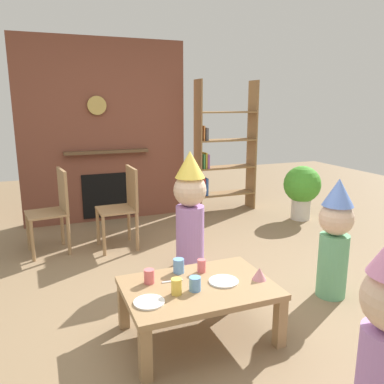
# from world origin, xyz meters

# --- Properties ---
(ground_plane) EXTENTS (12.00, 12.00, 0.00)m
(ground_plane) POSITION_xyz_m (0.00, 0.00, 0.00)
(ground_plane) COLOR #846B4C
(brick_fireplace_feature) EXTENTS (2.20, 0.28, 2.40)m
(brick_fireplace_feature) POSITION_xyz_m (-0.24, 2.60, 1.19)
(brick_fireplace_feature) COLOR brown
(brick_fireplace_feature) RESTS_ON ground_plane
(bookshelf) EXTENTS (0.90, 0.28, 1.90)m
(bookshelf) POSITION_xyz_m (1.41, 2.40, 0.87)
(bookshelf) COLOR olive
(bookshelf) RESTS_ON ground_plane
(coffee_table) EXTENTS (1.01, 0.69, 0.38)m
(coffee_table) POSITION_xyz_m (-0.16, -0.51, 0.33)
(coffee_table) COLOR #9E7A51
(coffee_table) RESTS_ON ground_plane
(paper_cup_near_left) EXTENTS (0.06, 0.06, 0.10)m
(paper_cup_near_left) POSITION_xyz_m (-0.06, -0.32, 0.43)
(paper_cup_near_left) COLOR #E5666B
(paper_cup_near_left) RESTS_ON coffee_table
(paper_cup_near_right) EXTENTS (0.08, 0.08, 0.09)m
(paper_cup_near_right) POSITION_xyz_m (-0.21, -0.57, 0.43)
(paper_cup_near_right) COLOR #669EE0
(paper_cup_near_right) RESTS_ON coffee_table
(paper_cup_center) EXTENTS (0.07, 0.07, 0.11)m
(paper_cup_center) POSITION_xyz_m (-0.34, -0.57, 0.44)
(paper_cup_center) COLOR #F2CC4C
(paper_cup_center) RESTS_ON coffee_table
(paper_cup_far_left) EXTENTS (0.07, 0.07, 0.10)m
(paper_cup_far_left) POSITION_xyz_m (-0.46, -0.35, 0.43)
(paper_cup_far_left) COLOR #E5666B
(paper_cup_far_left) RESTS_ON coffee_table
(paper_cup_far_right) EXTENTS (0.08, 0.08, 0.10)m
(paper_cup_far_right) POSITION_xyz_m (-0.22, -0.27, 0.44)
(paper_cup_far_right) COLOR #669EE0
(paper_cup_far_right) RESTS_ON coffee_table
(paper_plate_front) EXTENTS (0.19, 0.19, 0.01)m
(paper_plate_front) POSITION_xyz_m (-0.54, -0.62, 0.39)
(paper_plate_front) COLOR white
(paper_plate_front) RESTS_ON coffee_table
(paper_plate_rear) EXTENTS (0.21, 0.21, 0.01)m
(paper_plate_rear) POSITION_xyz_m (0.02, -0.53, 0.39)
(paper_plate_rear) COLOR white
(paper_plate_rear) RESTS_ON coffee_table
(birthday_cake_slice) EXTENTS (0.10, 0.10, 0.09)m
(birthday_cake_slice) POSITION_xyz_m (0.27, -0.58, 0.43)
(birthday_cake_slice) COLOR pink
(birthday_cake_slice) RESTS_ON coffee_table
(table_fork) EXTENTS (0.15, 0.02, 0.01)m
(table_fork) POSITION_xyz_m (-0.31, -0.39, 0.39)
(table_fork) COLOR silver
(table_fork) RESTS_ON coffee_table
(child_in_pink) EXTENTS (0.28, 0.28, 1.00)m
(child_in_pink) POSITION_xyz_m (1.10, -0.37, 0.53)
(child_in_pink) COLOR #66B27F
(child_in_pink) RESTS_ON ground_plane
(child_by_the_chairs) EXTENTS (0.32, 0.32, 1.15)m
(child_by_the_chairs) POSITION_xyz_m (0.22, 0.64, 0.61)
(child_by_the_chairs) COLOR #B27FCC
(child_by_the_chairs) RESTS_ON ground_plane
(dining_chair_left) EXTENTS (0.45, 0.45, 0.90)m
(dining_chair_left) POSITION_xyz_m (-0.98, 1.54, 0.51)
(dining_chair_left) COLOR #9E7A51
(dining_chair_left) RESTS_ON ground_plane
(dining_chair_middle) EXTENTS (0.41, 0.41, 0.90)m
(dining_chair_middle) POSITION_xyz_m (-0.26, 1.41, 0.51)
(dining_chair_middle) COLOR #9E7A51
(dining_chair_middle) RESTS_ON ground_plane
(potted_plant_tall) EXTENTS (0.50, 0.50, 0.75)m
(potted_plant_tall) POSITION_xyz_m (2.23, 1.57, 0.45)
(potted_plant_tall) COLOR beige
(potted_plant_tall) RESTS_ON ground_plane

